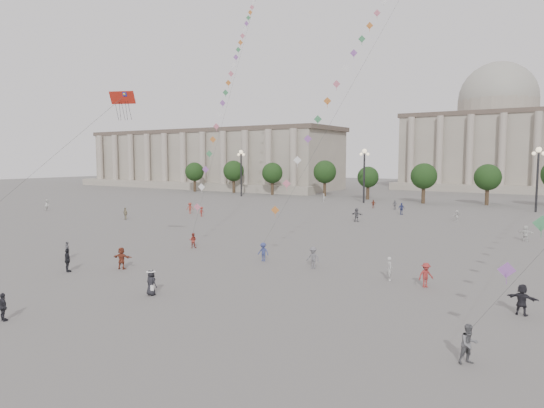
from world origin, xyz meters
The scene contains 32 objects.
ground centered at (0.00, 0.00, 0.00)m, with size 360.00×360.00×0.00m, color #5E5C59.
hall_west centered at (-75.00, 93.89, 8.43)m, with size 84.00×26.22×17.20m.
hall_central centered at (0.00, 129.22, 14.23)m, with size 48.30×34.30×35.50m.
tree_row centered at (0.00, 78.00, 5.39)m, with size 137.12×5.12×8.00m.
lamp_post_far_west centered at (-45.00, 70.00, 7.35)m, with size 2.00×0.90×10.65m.
lamp_post_mid_west centered at (-15.00, 70.00, 7.35)m, with size 2.00×0.90×10.65m.
lamp_post_mid_east centered at (15.00, 70.00, 7.35)m, with size 2.00×0.90×10.65m.
person_crowd_0 centered at (-2.49, 54.66, 0.93)m, with size 1.09×0.45×1.85m, color navy.
person_crowd_1 centered at (-54.80, 28.03, 0.93)m, with size 0.90×0.70×1.85m, color silver.
person_crowd_2 centered at (-31.18, 37.49, 0.90)m, with size 1.16×0.67×1.80m, color maroon.
person_crowd_3 centered at (18.76, 10.34, 0.90)m, with size 1.67×0.53×1.81m, color #232228.
person_crowd_4 centered at (6.61, 50.96, 0.78)m, with size 1.45×0.46×1.56m, color silver.
person_crowd_6 centered at (3.30, 14.25, 0.89)m, with size 1.14×0.66×1.77m, color slate.
person_crowd_7 centered at (16.40, 38.19, 0.83)m, with size 1.55×0.49×1.67m, color silver.
person_crowd_8 centered at (12.54, 13.38, 0.86)m, with size 1.11×0.64×1.72m, color maroon.
person_crowd_10 centered at (-22.75, 68.00, 0.83)m, with size 0.61×0.40×1.66m, color beige.
person_crowd_12 centered at (-5.06, 42.93, 0.96)m, with size 1.78×0.57×1.92m, color slate.
person_crowd_13 centered at (9.79, 13.89, 0.86)m, with size 0.63×0.41×1.73m, color #AEAEAA.
person_crowd_16 centered at (-5.78, 61.29, 0.81)m, with size 0.95×0.40×1.62m, color slate.
person_crowd_17 centered at (-27.27, 35.80, 0.74)m, with size 0.96×0.55×1.48m, color maroon.
person_crowd_18 centered at (-9.74, 61.47, 0.74)m, with size 0.87×0.36×1.48m, color brown.
person_crowd_19 centered at (-34.26, 27.14, 0.86)m, with size 1.00×0.42×1.71m, color gray.
tourist_1 centered at (-12.29, 2.76, 0.93)m, with size 1.09×0.45×1.86m, color black.
tourist_2 centered at (-9.53, 5.71, 0.89)m, with size 1.64×0.52×1.77m, color brown.
tourist_3 centered at (-16.77, 5.79, 0.78)m, with size 0.91×0.38×1.55m, color slate.
tourist_4 centered at (-5.02, -6.16, 0.78)m, with size 0.92×0.38×1.57m, color #222228.
kite_flyer_0 centered at (-10.93, 15.73, 0.75)m, with size 0.73×0.57×1.49m, color maroon.
kite_flyer_1 centered at (-1.61, 14.34, 0.81)m, with size 1.05×0.60×1.63m, color navy.
kite_flyer_2 centered at (17.54, 1.79, 0.88)m, with size 0.86×0.67×1.76m, color #5B5B5F.
hat_person centered at (-1.96, 1.76, 0.88)m, with size 0.84×0.60×1.69m.
dragon_kite centered at (-11.91, 8.09, 13.18)m, with size 6.50×5.44×18.96m.
kite_train_west centered at (-20.37, 35.54, 22.25)m, with size 18.22×36.92×56.41m.
Camera 1 is at (21.35, -19.91, 8.94)m, focal length 32.00 mm.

